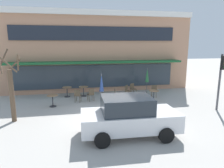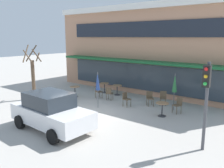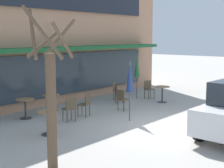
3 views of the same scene
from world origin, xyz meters
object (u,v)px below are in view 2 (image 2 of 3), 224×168
object	(u,v)px
patio_umbrella_green_folded	(98,81)
parked_sedan	(51,111)
traffic_light_pole	(206,92)
cafe_chair_1	(109,93)
cafe_chair_5	(98,91)
street_tree	(33,75)
patio_umbrella_cream_folded	(175,83)
cafe_chair_4	(163,97)
cafe_table_mid_patio	(117,88)
cafe_table_by_tree	(75,90)
cafe_table_near_wall	(162,107)
cafe_chair_2	(150,97)
cafe_chair_3	(178,104)
cafe_table_streetside	(104,86)
cafe_chair_0	(126,98)

from	to	relation	value
patio_umbrella_green_folded	parked_sedan	distance (m)	4.10
traffic_light_pole	cafe_chair_1	bearing A→B (deg)	154.75
cafe_chair_5	parked_sedan	bearing A→B (deg)	-69.59
patio_umbrella_green_folded	street_tree	bearing A→B (deg)	-165.19
patio_umbrella_cream_folded	cafe_chair_4	world-z (taller)	patio_umbrella_cream_folded
cafe_table_mid_patio	cafe_table_by_tree	bearing A→B (deg)	-132.30
cafe_table_near_wall	cafe_chair_5	xyz separation A→B (m)	(-5.30, 0.68, 0.01)
cafe_table_near_wall	cafe_table_by_tree	size ratio (longest dim) A/B	1.00
cafe_table_by_tree	street_tree	world-z (taller)	street_tree
patio_umbrella_cream_folded	cafe_chair_2	bearing A→B (deg)	-177.57
patio_umbrella_green_folded	cafe_chair_2	xyz separation A→B (m)	(2.30, 2.34, -1.10)
cafe_table_near_wall	patio_umbrella_cream_folded	bearing A→B (deg)	89.41
cafe_table_near_wall	cafe_chair_4	xyz separation A→B (m)	(-0.94, 2.01, 0.01)
patio_umbrella_cream_folded	cafe_chair_5	size ratio (longest dim) A/B	2.47
patio_umbrella_green_folded	cafe_chair_1	size ratio (longest dim) A/B	2.47
patio_umbrella_green_folded	parked_sedan	size ratio (longest dim) A/B	0.52
cafe_table_by_tree	patio_umbrella_green_folded	bearing A→B (deg)	-17.04
cafe_chair_5	cafe_chair_3	bearing A→B (deg)	3.76
cafe_table_streetside	cafe_chair_5	world-z (taller)	cafe_chair_5
cafe_table_streetside	cafe_chair_2	distance (m)	4.59
cafe_table_near_wall	traffic_light_pole	bearing A→B (deg)	-41.64
cafe_table_near_wall	cafe_chair_1	world-z (taller)	cafe_chair_1
cafe_chair_3	traffic_light_pole	world-z (taller)	traffic_light_pole
cafe_chair_1	street_tree	world-z (taller)	street_tree
patio_umbrella_green_folded	traffic_light_pole	xyz separation A→B (m)	(6.87, -1.74, 0.67)
cafe_chair_1	cafe_chair_5	distance (m)	0.94
cafe_table_by_tree	cafe_chair_2	size ratio (longest dim) A/B	0.85
cafe_table_by_tree	patio_umbrella_cream_folded	bearing A→B (deg)	12.05
patio_umbrella_cream_folded	cafe_chair_1	distance (m)	4.56
patio_umbrella_green_folded	parked_sedan	xyz separation A→B (m)	(0.64, -3.98, -0.75)
cafe_chair_1	parked_sedan	distance (m)	5.84
cafe_table_by_tree	cafe_chair_4	distance (m)	6.29
patio_umbrella_green_folded	patio_umbrella_cream_folded	xyz separation A→B (m)	(3.87, 2.41, 0.00)
cafe_chair_2	cafe_chair_3	world-z (taller)	same
cafe_chair_4	cafe_chair_5	xyz separation A→B (m)	(-4.36, -1.33, 0.00)
cafe_chair_0	traffic_light_pole	xyz separation A→B (m)	(5.65, -3.01, 1.77)
cafe_chair_4	traffic_light_pole	distance (m)	6.40
cafe_chair_2	street_tree	size ratio (longest dim) A/B	0.24
patio_umbrella_cream_folded	cafe_chair_5	xyz separation A→B (m)	(-5.31, -0.79, -1.10)
cafe_table_mid_patio	cafe_chair_5	distance (m)	1.67
cafe_table_streetside	parked_sedan	size ratio (longest dim) A/B	0.18
cafe_chair_2	cafe_table_near_wall	bearing A→B (deg)	-42.10
cafe_table_by_tree	cafe_table_mid_patio	xyz separation A→B (m)	(2.09, 2.29, 0.00)
cafe_table_near_wall	street_tree	bearing A→B (deg)	-165.66
cafe_table_by_tree	street_tree	bearing A→B (deg)	-128.51
cafe_chair_1	cafe_chair_3	bearing A→B (deg)	3.11
cafe_table_mid_patio	cafe_chair_3	distance (m)	5.40
traffic_light_pole	street_tree	bearing A→B (deg)	177.67
cafe_table_by_tree	patio_umbrella_cream_folded	distance (m)	7.15
cafe_chair_2	cafe_chair_1	bearing A→B (deg)	-167.90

